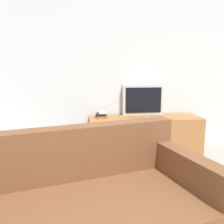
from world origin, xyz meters
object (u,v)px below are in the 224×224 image
Objects in this scene: television at (143,100)px; tv_stand at (145,135)px; remote_on_stand at (147,119)px; couch at (75,220)px; book_stack at (102,115)px.

tv_stand is at bearing -92.02° from television.
remote_on_stand is (-0.02, -0.16, 0.29)m from tv_stand.
television is at bearing 50.63° from couch.
television is at bearing 11.71° from book_stack.
couch reaches higher than book_stack.
television is 0.43m from remote_on_stand.
couch is 2.15m from remote_on_stand.
couch is (-0.99, -2.05, 0.01)m from tv_stand.
tv_stand is 2.28m from couch.
tv_stand is at bearing -6.21° from book_stack.
book_stack is at bearing 65.15° from couch.
book_stack is at bearing 159.98° from remote_on_stand.
remote_on_stand reaches higher than tv_stand.
couch reaches higher than remote_on_stand.
book_stack is 1.29× the size of remote_on_stand.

